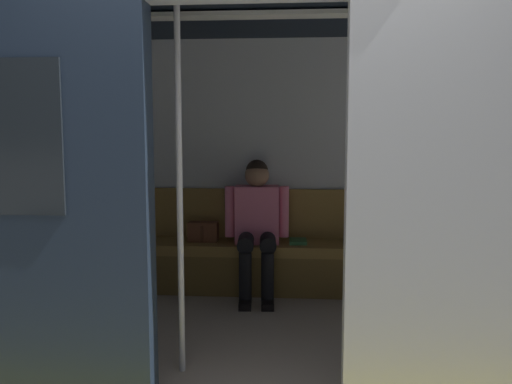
% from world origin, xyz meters
% --- Properties ---
extents(train_car, '(6.40, 2.50, 2.35)m').
position_xyz_m(train_car, '(0.07, -1.08, 1.52)').
color(train_car, '#ADAFB5').
rests_on(train_car, ground_plane).
extents(bench_seat, '(2.55, 0.44, 0.44)m').
position_xyz_m(bench_seat, '(0.00, -1.99, 0.34)').
color(bench_seat, olive).
rests_on(bench_seat, ground_plane).
extents(person_seated, '(0.55, 0.69, 1.17)m').
position_xyz_m(person_seated, '(0.10, -1.94, 0.66)').
color(person_seated, pink).
rests_on(person_seated, ground_plane).
extents(handbag, '(0.26, 0.15, 0.17)m').
position_xyz_m(handbag, '(0.59, -2.05, 0.52)').
color(handbag, brown).
rests_on(handbag, bench_seat).
extents(book, '(0.16, 0.23, 0.03)m').
position_xyz_m(book, '(-0.25, -2.04, 0.45)').
color(book, '#33723F').
rests_on(book, bench_seat).
extents(grab_pole_door, '(0.04, 0.04, 2.21)m').
position_xyz_m(grab_pole_door, '(0.42, -0.39, 1.10)').
color(grab_pole_door, silver).
rests_on(grab_pole_door, ground_plane).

